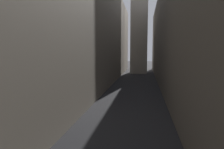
% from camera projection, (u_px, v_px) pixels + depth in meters
% --- Properties ---
extents(ground_plane, '(264.00, 264.00, 0.00)m').
position_uv_depth(ground_plane, '(133.00, 93.00, 40.44)').
color(ground_plane, '#232326').
extents(building_block_left, '(11.20, 108.00, 24.97)m').
position_uv_depth(building_block_left, '(80.00, 29.00, 42.72)').
color(building_block_left, gray).
rests_on(building_block_left, ground).
extents(building_block_right, '(15.93, 108.00, 22.95)m').
position_uv_depth(building_block_right, '(206.00, 33.00, 39.06)').
color(building_block_right, '#60594F').
rests_on(building_block_right, ground).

